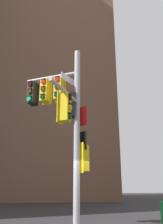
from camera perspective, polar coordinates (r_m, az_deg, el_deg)
building_mid_block at (r=40.33m, az=-7.96°, el=9.77°), size 17.84×17.84×39.76m
signal_pole_assembly at (r=9.66m, az=-4.14°, el=-0.69°), size 2.69×3.47×7.18m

